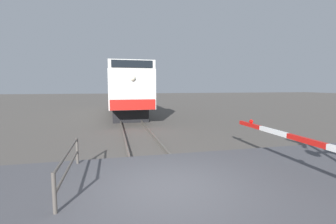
% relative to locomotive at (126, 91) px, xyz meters
% --- Properties ---
extents(ground_plane, '(160.00, 160.00, 0.00)m').
position_rel_locomotive_xyz_m(ground_plane, '(0.00, -16.50, -2.15)').
color(ground_plane, '#514C47').
extents(rail_track_left, '(0.08, 80.00, 0.15)m').
position_rel_locomotive_xyz_m(rail_track_left, '(-0.72, -16.50, -2.07)').
color(rail_track_left, '#59544C').
rests_on(rail_track_left, ground_plane).
extents(rail_track_right, '(0.08, 80.00, 0.15)m').
position_rel_locomotive_xyz_m(rail_track_right, '(0.72, -16.50, -2.07)').
color(rail_track_right, '#59544C').
rests_on(rail_track_right, ground_plane).
extents(road_surface, '(36.00, 5.45, 0.15)m').
position_rel_locomotive_xyz_m(road_surface, '(0.00, -16.50, -2.07)').
color(road_surface, '#47474C').
rests_on(road_surface, ground_plane).
extents(locomotive, '(2.93, 14.68, 4.16)m').
position_rel_locomotive_xyz_m(locomotive, '(0.00, 0.00, 0.00)').
color(locomotive, black).
rests_on(locomotive, ground_plane).
extents(guard_railing, '(0.08, 3.04, 0.95)m').
position_rel_locomotive_xyz_m(guard_railing, '(-2.33, -15.58, -1.52)').
color(guard_railing, '#4C4742').
rests_on(guard_railing, ground_plane).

